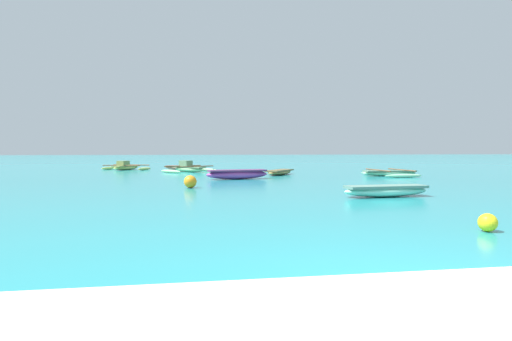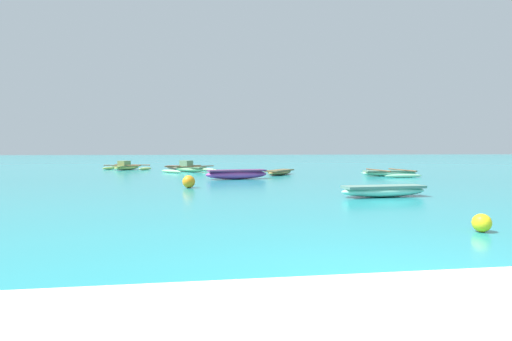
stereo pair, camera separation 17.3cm
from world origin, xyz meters
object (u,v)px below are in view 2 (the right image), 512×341
object	(u,v)px
moored_boat_1	(237,174)
moored_boat_5	(181,167)
moored_boat_2	(384,190)
mooring_buoy_1	(482,223)
moored_boat_3	(189,168)
moored_boat_6	(390,173)
mooring_buoy_0	(189,182)
moored_boat_0	(127,167)
moored_boat_4	(280,172)

from	to	relation	value
moored_boat_1	moored_boat_5	distance (m)	10.67
moored_boat_1	moored_boat_2	world-z (taller)	moored_boat_1
mooring_buoy_1	moored_boat_2	bearing A→B (deg)	82.19
moored_boat_2	mooring_buoy_1	xyz separation A→B (m)	(-0.71, -5.18, -0.04)
moored_boat_3	moored_boat_6	xyz separation A→B (m)	(11.05, -5.84, -0.07)
moored_boat_1	moored_boat_3	xyz separation A→B (m)	(-2.46, 7.01, -0.02)
moored_boat_2	mooring_buoy_0	bearing A→B (deg)	143.71
moored_boat_3	mooring_buoy_1	bearing A→B (deg)	-23.31
moored_boat_0	moored_boat_3	bearing A→B (deg)	-101.77
moored_boat_6	mooring_buoy_0	xyz separation A→B (m)	(-10.82, -5.45, 0.07)
moored_boat_6	moored_boat_5	bearing A→B (deg)	141.44
moored_boat_2	moored_boat_5	xyz separation A→B (m)	(-6.82, 18.27, -0.03)
moored_boat_3	moored_boat_0	bearing A→B (deg)	-165.70
moored_boat_3	mooring_buoy_1	size ratio (longest dim) A/B	11.60
moored_boat_2	moored_boat_5	size ratio (longest dim) A/B	1.16
moored_boat_5	moored_boat_6	bearing A→B (deg)	-10.64
moored_boat_1	moored_boat_3	size ratio (longest dim) A/B	0.85
moored_boat_4	mooring_buoy_0	distance (m)	8.92
moored_boat_2	moored_boat_6	bearing A→B (deg)	58.32
moored_boat_3	mooring_buoy_0	size ratio (longest dim) A/B	7.80
moored_boat_0	moored_boat_3	world-z (taller)	moored_boat_3
mooring_buoy_0	mooring_buoy_1	size ratio (longest dim) A/B	1.49
moored_boat_0	moored_boat_2	bearing A→B (deg)	-124.42
moored_boat_0	moored_boat_2	size ratio (longest dim) A/B	1.29
moored_boat_2	moored_boat_4	distance (m)	11.19
moored_boat_6	moored_boat_4	bearing A→B (deg)	160.81
moored_boat_4	moored_boat_2	bearing A→B (deg)	-139.41
mooring_buoy_0	moored_boat_1	bearing A→B (deg)	62.47
moored_boat_0	moored_boat_1	distance (m)	12.62
moored_boat_5	moored_boat_4	bearing A→B (deg)	-23.30
moored_boat_0	mooring_buoy_1	bearing A→B (deg)	-131.57
moored_boat_4	moored_boat_5	bearing A→B (deg)	75.47
mooring_buoy_0	mooring_buoy_1	bearing A→B (deg)	-59.67
mooring_buoy_0	mooring_buoy_1	world-z (taller)	mooring_buoy_0
moored_boat_1	moored_boat_6	bearing A→B (deg)	-2.38
moored_boat_2	moored_boat_4	xyz separation A→B (m)	(-0.93, 11.16, -0.03)
moored_boat_0	moored_boat_4	world-z (taller)	moored_boat_0
moored_boat_3	moored_boat_1	bearing A→B (deg)	-19.10
moored_boat_5	moored_boat_6	world-z (taller)	moored_boat_6
mooring_buoy_0	mooring_buoy_1	xyz separation A→B (m)	(5.24, -8.96, -0.08)
moored_boat_4	moored_boat_6	distance (m)	6.11
moored_boat_4	moored_boat_6	bearing A→B (deg)	-72.50
moored_boat_0	moored_boat_6	world-z (taller)	moored_boat_0
moored_boat_0	moored_boat_6	xyz separation A→B (m)	(15.61, -9.31, -0.05)
moored_boat_1	moored_boat_2	xyz separation A→B (m)	(3.72, -8.06, -0.06)
moored_boat_3	moored_boat_2	bearing A→B (deg)	-16.13
moored_boat_5	moored_boat_0	bearing A→B (deg)	-156.86
moored_boat_4	moored_boat_5	world-z (taller)	same
moored_boat_0	moored_boat_2	distance (m)	21.43
moored_boat_0	moored_boat_1	bearing A→B (deg)	-120.69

